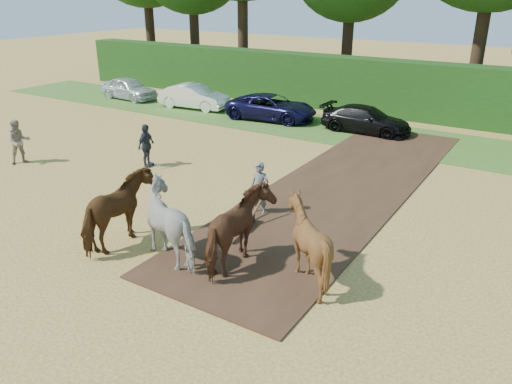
{
  "coord_description": "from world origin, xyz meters",
  "views": [
    {
      "loc": [
        7.63,
        -8.6,
        6.56
      ],
      "look_at": [
        0.93,
        2.08,
        1.4
      ],
      "focal_mm": 35.0,
      "sensor_mm": 36.0,
      "label": 1
    }
  ],
  "objects_px": {
    "spectator_near": "(19,142)",
    "parked_cars": "(378,121)",
    "spectator_far": "(146,146)",
    "plough_team": "(210,225)"
  },
  "relations": [
    {
      "from": "plough_team",
      "to": "parked_cars",
      "type": "xyz_separation_m",
      "value": [
        -0.39,
        13.84,
        -0.32
      ]
    },
    {
      "from": "plough_team",
      "to": "parked_cars",
      "type": "height_order",
      "value": "plough_team"
    },
    {
      "from": "plough_team",
      "to": "parked_cars",
      "type": "relative_size",
      "value": 0.18
    },
    {
      "from": "spectator_near",
      "to": "plough_team",
      "type": "bearing_deg",
      "value": -77.24
    },
    {
      "from": "spectator_near",
      "to": "plough_team",
      "type": "relative_size",
      "value": 0.27
    },
    {
      "from": "spectator_near",
      "to": "parked_cars",
      "type": "bearing_deg",
      "value": -18.86
    },
    {
      "from": "spectator_far",
      "to": "parked_cars",
      "type": "bearing_deg",
      "value": -44.58
    },
    {
      "from": "spectator_near",
      "to": "parked_cars",
      "type": "xyz_separation_m",
      "value": [
        10.76,
        11.64,
        -0.21
      ]
    },
    {
      "from": "spectator_near",
      "to": "plough_team",
      "type": "height_order",
      "value": "plough_team"
    },
    {
      "from": "spectator_near",
      "to": "parked_cars",
      "type": "height_order",
      "value": "spectator_near"
    }
  ]
}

